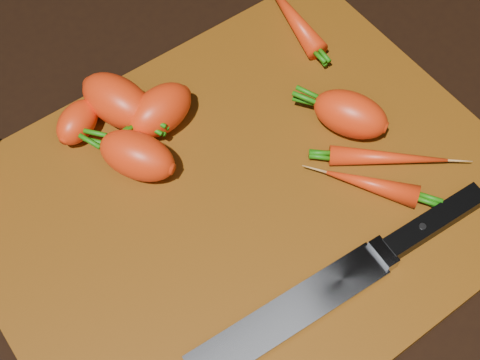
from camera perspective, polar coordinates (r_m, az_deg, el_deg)
ground at (r=0.66m, az=0.51°, el=-2.16°), size 2.00×2.00×0.01m
cutting_board at (r=0.65m, az=0.52°, el=-1.70°), size 0.50×0.40×0.01m
carrot_1 at (r=0.69m, az=-10.38°, el=6.62°), size 0.07×0.10×0.05m
carrot_2 at (r=0.65m, az=-8.77°, el=2.07°), size 0.08×0.09×0.05m
carrot_3 at (r=0.68m, az=-6.82°, el=5.92°), size 0.08×0.06×0.05m
carrot_4 at (r=0.69m, az=-13.71°, el=4.82°), size 0.06×0.06×0.04m
carrot_5 at (r=0.68m, az=9.40°, el=5.55°), size 0.08×0.09×0.05m
carrot_6 at (r=0.77m, az=4.45°, el=13.79°), size 0.04×0.12×0.02m
carrot_7 at (r=0.67m, az=12.55°, el=1.86°), size 0.10×0.09×0.02m
carrot_8 at (r=0.65m, az=11.16°, el=-0.39°), size 0.07×0.09×0.02m
knife at (r=0.59m, az=5.80°, el=-10.31°), size 0.32×0.05×0.02m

